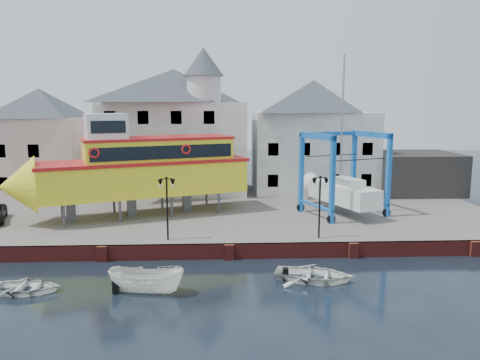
{
  "coord_description": "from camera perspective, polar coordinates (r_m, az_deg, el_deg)",
  "views": [
    {
      "loc": [
        -0.59,
        -28.67,
        9.8
      ],
      "look_at": [
        1.0,
        7.0,
        4.0
      ],
      "focal_mm": 35.0,
      "sensor_mm": 36.0,
      "label": 1
    }
  ],
  "objects": [
    {
      "name": "travel_lift",
      "position": [
        39.13,
        11.82,
        -0.8
      ],
      "size": [
        7.19,
        8.6,
        12.69
      ],
      "rotation": [
        0.0,
        0.0,
        0.38
      ],
      "color": "#165BAC",
      "rests_on": "hardstanding"
    },
    {
      "name": "tour_boat",
      "position": [
        37.69,
        -13.18,
        1.39
      ],
      "size": [
        18.98,
        10.61,
        8.1
      ],
      "rotation": [
        0.0,
        0.0,
        0.35
      ],
      "color": "#59595E",
      "rests_on": "hardstanding"
    },
    {
      "name": "building_white_right",
      "position": [
        48.73,
        8.84,
        5.35
      ],
      "size": [
        12.0,
        8.0,
        11.2
      ],
      "color": "beige",
      "rests_on": "hardstanding"
    },
    {
      "name": "lamp_post_right",
      "position": [
        31.1,
        9.73,
        -1.33
      ],
      "size": [
        1.12,
        0.32,
        4.2
      ],
      "color": "black",
      "rests_on": "hardstanding"
    },
    {
      "name": "quay_wall",
      "position": [
        30.24,
        -1.33,
        -8.68
      ],
      "size": [
        44.0,
        0.47,
        1.0
      ],
      "color": "maroon",
      "rests_on": "ground"
    },
    {
      "name": "hardstanding",
      "position": [
        40.75,
        -1.66,
        -3.97
      ],
      "size": [
        44.0,
        22.0,
        1.0
      ],
      "primitive_type": "cube",
      "color": "#665D59",
      "rests_on": "ground"
    },
    {
      "name": "motorboat_a",
      "position": [
        25.74,
        -11.32,
        -13.34
      ],
      "size": [
        4.34,
        2.28,
        1.59
      ],
      "primitive_type": "imported",
      "rotation": [
        0.0,
        0.0,
        1.39
      ],
      "color": "white",
      "rests_on": "ground"
    },
    {
      "name": "shed_dark",
      "position": [
        50.16,
        20.47,
        0.85
      ],
      "size": [
        8.0,
        7.0,
        4.0
      ],
      "primitive_type": "cube",
      "color": "black",
      "rests_on": "hardstanding"
    },
    {
      "name": "building_pink",
      "position": [
        49.94,
        -23.02,
        4.3
      ],
      "size": [
        8.0,
        7.0,
        10.3
      ],
      "color": "beige",
      "rests_on": "hardstanding"
    },
    {
      "name": "building_white_main",
      "position": [
        47.32,
        -7.78,
        6.17
      ],
      "size": [
        14.0,
        8.3,
        14.0
      ],
      "color": "beige",
      "rests_on": "hardstanding"
    },
    {
      "name": "lamp_post_left",
      "position": [
        30.58,
        -8.91,
        -1.49
      ],
      "size": [
        1.12,
        0.32,
        4.2
      ],
      "color": "black",
      "rests_on": "hardstanding"
    },
    {
      "name": "motorboat_b",
      "position": [
        27.23,
        8.96,
        -11.99
      ],
      "size": [
        5.08,
        4.22,
        0.91
      ],
      "primitive_type": "imported",
      "rotation": [
        0.0,
        0.0,
        1.29
      ],
      "color": "white",
      "rests_on": "ground"
    },
    {
      "name": "motorboat_d",
      "position": [
        27.79,
        -24.81,
        -12.31
      ],
      "size": [
        3.88,
        2.84,
        0.78
      ],
      "primitive_type": "imported",
      "rotation": [
        0.0,
        0.0,
        1.53
      ],
      "color": "white",
      "rests_on": "ground"
    },
    {
      "name": "ground",
      "position": [
        30.3,
        -1.32,
        -9.64
      ],
      "size": [
        140.0,
        140.0,
        0.0
      ],
      "primitive_type": "plane",
      "color": "#18212D",
      "rests_on": "ground"
    }
  ]
}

